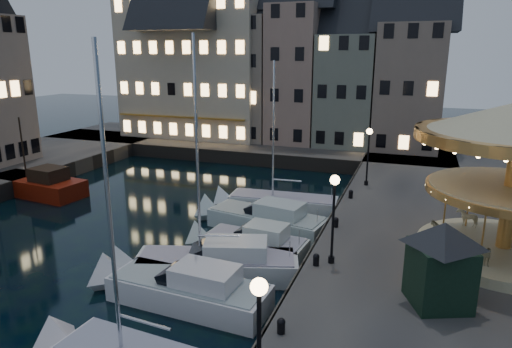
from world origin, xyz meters
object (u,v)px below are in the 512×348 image
at_px(bollard_d, 351,194).
at_px(motorboat_f, 275,204).
at_px(streetlamp_b, 334,207).
at_px(motorboat_b, 181,289).
at_px(streetlamp_c, 368,148).
at_px(bollard_c, 336,222).
at_px(motorboat_e, 261,219).
at_px(motorboat_d, 248,245).
at_px(streetlamp_a, 259,332).
at_px(bollard_b, 316,259).
at_px(red_fishing_boat, 38,186).
at_px(motorboat_c, 209,264).
at_px(ticket_kiosk, 442,250).
at_px(bollard_a, 281,325).

bearing_deg(bollard_d, motorboat_f, -172.80).
distance_m(streetlamp_b, motorboat_b, 7.66).
height_order(streetlamp_b, streetlamp_c, same).
distance_m(bollard_c, motorboat_e, 5.11).
bearing_deg(motorboat_d, streetlamp_a, -67.98).
bearing_deg(bollard_d, streetlamp_a, -88.28).
xyz_separation_m(streetlamp_a, bollard_d, (-0.60, 20.00, -2.41)).
height_order(streetlamp_c, motorboat_d, streetlamp_c).
distance_m(bollard_b, red_fishing_boat, 24.54).
bearing_deg(motorboat_c, red_fishing_boat, 157.03).
bearing_deg(motorboat_c, streetlamp_b, 9.20).
height_order(bollard_c, ticket_kiosk, ticket_kiosk).
xyz_separation_m(motorboat_c, motorboat_d, (0.93, 2.95, -0.04)).
xyz_separation_m(streetlamp_c, motorboat_d, (-4.86, -11.49, -3.38)).
xyz_separation_m(motorboat_b, motorboat_c, (0.13, 2.55, 0.04)).
xyz_separation_m(streetlamp_c, motorboat_f, (-5.67, -4.14, -3.49)).
distance_m(motorboat_d, motorboat_f, 7.39).
relative_size(streetlamp_a, streetlamp_c, 1.00).
bearing_deg(ticket_kiosk, bollard_a, -142.92).
relative_size(bollard_b, motorboat_d, 0.09).
bearing_deg(ticket_kiosk, streetlamp_a, -119.76).
distance_m(motorboat_b, motorboat_f, 12.85).
height_order(streetlamp_a, streetlamp_b, same).
bearing_deg(bollard_b, bollard_d, 90.00).
xyz_separation_m(streetlamp_b, motorboat_f, (-5.67, 9.36, -3.49)).
bearing_deg(streetlamp_c, motorboat_f, -143.84).
bearing_deg(bollard_a, motorboat_c, 135.73).
bearing_deg(motorboat_d, motorboat_b, -100.99).
xyz_separation_m(streetlamp_b, streetlamp_c, (0.00, 13.50, 0.00)).
bearing_deg(motorboat_e, bollard_d, 40.75).
distance_m(motorboat_c, motorboat_f, 10.30).
bearing_deg(motorboat_b, motorboat_e, 86.99).
xyz_separation_m(bollard_d, motorboat_d, (-4.26, -7.99, -0.97)).
relative_size(streetlamp_c, bollard_a, 7.32).
bearing_deg(motorboat_b, motorboat_d, 79.01).
height_order(motorboat_b, motorboat_e, same).
xyz_separation_m(streetlamp_c, motorboat_c, (-5.79, -14.44, -3.34)).
relative_size(streetlamp_b, bollard_d, 7.32).
height_order(bollard_a, motorboat_f, motorboat_f).
relative_size(bollard_a, red_fishing_boat, 0.07).
height_order(bollard_a, bollard_c, same).
bearing_deg(motorboat_d, bollard_c, 30.31).
bearing_deg(bollard_b, bollard_a, -90.00).
bearing_deg(motorboat_f, bollard_a, -71.75).
height_order(motorboat_b, motorboat_d, same).
height_order(motorboat_d, motorboat_e, same).
xyz_separation_m(motorboat_d, motorboat_e, (-0.58, 3.82, 0.01)).
bearing_deg(motorboat_b, red_fishing_boat, 150.41).
xyz_separation_m(bollard_b, bollard_c, (0.00, 5.00, 0.00)).
relative_size(streetlamp_a, motorboat_d, 0.63).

